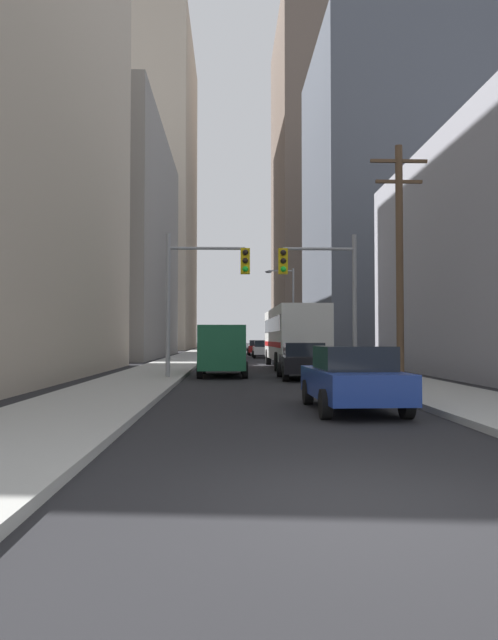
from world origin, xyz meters
TOP-DOWN VIEW (x-y plane):
  - ground_plane at (0.00, 0.00)m, footprint 400.00×400.00m
  - sidewalk_left at (-4.86, 50.00)m, footprint 3.23×160.00m
  - sidewalk_right at (4.86, 50.00)m, footprint 3.23×160.00m
  - city_bus at (2.35, 27.12)m, footprint 2.67×11.52m
  - cargo_van_green at (-1.63, 20.23)m, footprint 2.16×5.23m
  - sedan_blue at (1.55, 7.59)m, footprint 1.95×4.24m
  - sedan_black at (1.74, 18.06)m, footprint 1.95×4.26m
  - sedan_grey at (-1.66, 31.88)m, footprint 1.95×4.20m
  - sedan_white at (1.66, 44.28)m, footprint 1.95×4.22m
  - sedan_red at (1.48, 51.78)m, footprint 1.95×4.26m
  - traffic_signal_near_left at (-2.39, 17.66)m, footprint 3.44×0.44m
  - traffic_signal_near_right at (2.48, 17.66)m, footprint 3.25×0.44m
  - utility_pole_right at (5.18, 15.84)m, footprint 2.20×0.28m
  - street_lamp_right at (3.56, 41.27)m, footprint 2.41×0.32m
  - building_left_mid_office at (-18.60, 47.82)m, footprint 22.50×26.44m
  - building_left_far_tower at (-18.13, 87.41)m, footprint 21.38×27.88m
  - building_right_mid_block at (19.20, 49.65)m, footprint 24.49×18.77m
  - building_right_far_highrise at (17.03, 91.98)m, footprint 20.32×28.06m

SIDE VIEW (x-z plane):
  - ground_plane at x=0.00m, z-range 0.00..0.00m
  - sidewalk_left at x=-4.86m, z-range 0.00..0.15m
  - sidewalk_right at x=4.86m, z-range 0.00..0.15m
  - sedan_blue at x=1.55m, z-range 0.01..1.53m
  - sedan_black at x=1.74m, z-range 0.01..1.53m
  - sedan_grey at x=-1.66m, z-range 0.01..1.53m
  - sedan_white at x=1.66m, z-range 0.01..1.53m
  - sedan_red at x=1.48m, z-range 0.01..1.53m
  - cargo_van_green at x=-1.63m, z-range 0.16..2.42m
  - city_bus at x=2.35m, z-range 0.23..3.63m
  - traffic_signal_near_right at x=2.48m, z-range 1.02..7.02m
  - traffic_signal_near_left at x=-2.39m, z-range 1.03..7.03m
  - street_lamp_right at x=3.56m, z-range 0.79..8.29m
  - utility_pole_right at x=5.18m, z-range 0.27..9.39m
  - building_left_mid_office at x=-18.60m, z-range 0.00..20.87m
  - building_right_mid_block at x=19.20m, z-range 0.00..30.00m
  - building_left_far_tower at x=-18.13m, z-range 0.00..50.71m
  - building_right_far_highrise at x=17.03m, z-range 0.00..56.47m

